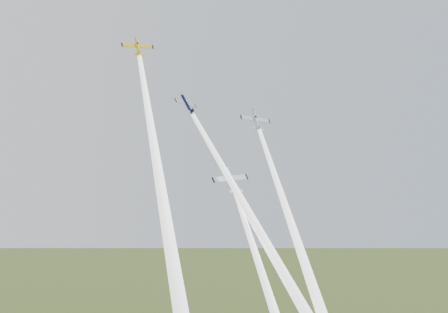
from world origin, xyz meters
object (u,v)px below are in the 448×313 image
plane_yellow (138,47)px  plane_silver_low (231,180)px  plane_navy (187,104)px  plane_silver_right (256,120)px

plane_yellow → plane_silver_low: plane_yellow is taller
plane_yellow → plane_navy: (13.68, 1.77, -10.14)m
plane_navy → plane_silver_right: 20.08m
plane_silver_right → plane_silver_low: size_ratio=0.96×
plane_navy → plane_silver_low: plane_navy is taller
plane_navy → plane_yellow: bearing=176.1°
plane_yellow → plane_navy: size_ratio=1.02×
plane_silver_right → plane_silver_low: (-15.74, -9.33, -15.16)m
plane_silver_right → plane_silver_low: 23.76m
plane_yellow → plane_silver_right: 35.74m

